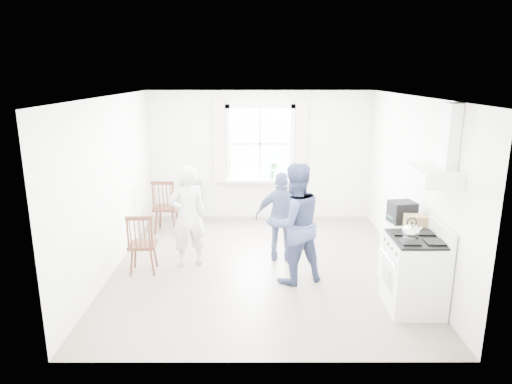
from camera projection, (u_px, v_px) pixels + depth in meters
name	position (u px, v px, depth m)	size (l,w,h in m)	color
room_shell	(262.00, 185.00, 6.84)	(4.62, 5.12, 2.64)	gray
window_assembly	(260.00, 148.00, 9.17)	(1.88, 0.24, 1.70)	white
range_hood	(438.00, 162.00, 5.39)	(0.45, 0.76, 0.94)	white
shelf_unit	(192.00, 201.00, 9.32)	(0.40, 0.30, 0.80)	gray
gas_stove	(414.00, 273.00, 5.74)	(0.68, 0.76, 1.12)	white
kettle	(411.00, 232.00, 5.55)	(0.20, 0.20, 0.29)	silver
low_cabinet	(402.00, 254.00, 6.43)	(0.50, 0.55, 0.90)	white
stereo_stack	(402.00, 212.00, 6.35)	(0.38, 0.35, 0.30)	black
cardboard_box	(415.00, 222.00, 6.09)	(0.29, 0.21, 0.19)	#977D49
windsor_chair_a	(164.00, 201.00, 8.41)	(0.46, 0.45, 1.04)	#452316
windsor_chair_b	(141.00, 238.00, 6.70)	(0.42, 0.41, 0.94)	#452316
person_left	(188.00, 216.00, 6.99)	(0.58, 0.58, 1.59)	silver
person_mid	(294.00, 224.00, 6.42)	(0.84, 0.84, 1.74)	#3F4A75
person_right	(282.00, 217.00, 7.21)	(0.84, 0.84, 1.44)	navy
potted_plant	(273.00, 171.00, 9.20)	(0.19, 0.19, 0.34)	#35783A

